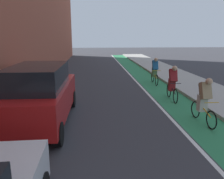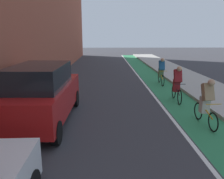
% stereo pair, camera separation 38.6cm
% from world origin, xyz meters
% --- Properties ---
extents(ground_plane, '(85.85, 85.85, 0.00)m').
position_xyz_m(ground_plane, '(0.00, 15.51, 0.00)').
color(ground_plane, '#38383D').
extents(bike_lane_paint, '(1.60, 39.02, 0.00)m').
position_xyz_m(bike_lane_paint, '(2.82, 17.51, 0.00)').
color(bike_lane_paint, '#2D8451').
rests_on(bike_lane_paint, ground).
extents(lane_divider_stripe, '(0.12, 39.02, 0.00)m').
position_xyz_m(lane_divider_stripe, '(1.92, 17.51, 0.00)').
color(lane_divider_stripe, white).
rests_on(lane_divider_stripe, ground).
extents(sidewalk_right, '(2.83, 39.02, 0.14)m').
position_xyz_m(sidewalk_right, '(5.03, 17.51, 0.07)').
color(sidewalk_right, '#A8A59E').
rests_on(sidewalk_right, ground).
extents(parked_suv_red, '(1.92, 4.57, 1.98)m').
position_xyz_m(parked_suv_red, '(-2.57, 10.09, 1.02)').
color(parked_suv_red, red).
rests_on(parked_suv_red, ground).
extents(cyclist_mid, '(0.48, 1.65, 1.58)m').
position_xyz_m(cyclist_mid, '(2.83, 9.70, 0.84)').
color(cyclist_mid, black).
rests_on(cyclist_mid, ground).
extents(cyclist_trailing, '(0.48, 1.71, 1.61)m').
position_xyz_m(cyclist_trailing, '(2.74, 12.50, 0.81)').
color(cyclist_trailing, black).
rests_on(cyclist_trailing, ground).
extents(cyclist_far, '(0.48, 1.71, 1.61)m').
position_xyz_m(cyclist_far, '(2.89, 16.11, 0.85)').
color(cyclist_far, black).
rests_on(cyclist_far, ground).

